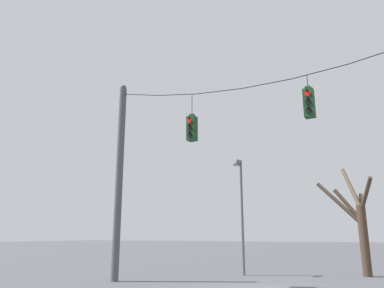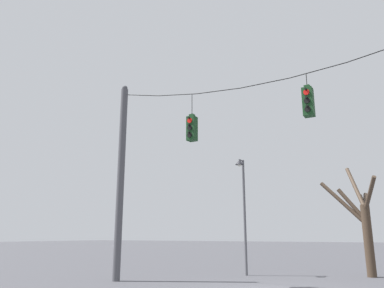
% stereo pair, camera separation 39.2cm
% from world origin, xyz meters
% --- Properties ---
extents(utility_pole_left, '(0.31, 0.31, 8.39)m').
position_xyz_m(utility_pole_left, '(-6.54, -0.20, 4.18)').
color(utility_pole_left, '#4C4C51').
rests_on(utility_pole_left, ground_plane).
extents(span_wire, '(13.08, 0.03, 0.85)m').
position_xyz_m(span_wire, '(-0.00, -0.20, 7.41)').
color(span_wire, black).
extents(traffic_light_over_intersection, '(0.34, 0.46, 1.93)m').
position_xyz_m(traffic_light_over_intersection, '(-3.02, -0.21, 5.87)').
color(traffic_light_over_intersection, '#143819').
extents(traffic_light_near_left_pole, '(0.34, 0.46, 1.52)m').
position_xyz_m(traffic_light_near_left_pole, '(1.49, -0.21, 6.16)').
color(traffic_light_near_left_pole, '#143819').
extents(street_lamp, '(0.41, 0.72, 5.37)m').
position_xyz_m(street_lamp, '(-2.79, 4.26, 3.67)').
color(street_lamp, '#515156').
rests_on(street_lamp, ground_plane).
extents(bare_tree, '(2.66, 3.26, 5.23)m').
position_xyz_m(bare_tree, '(2.11, 6.67, 2.46)').
color(bare_tree, '#423326').
rests_on(bare_tree, ground_plane).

